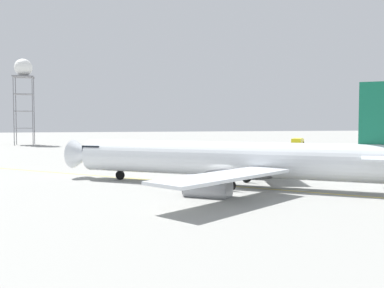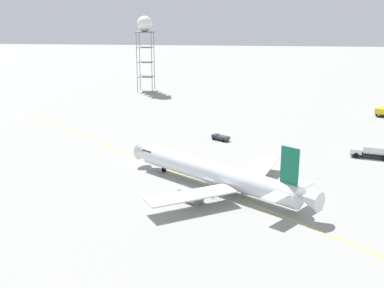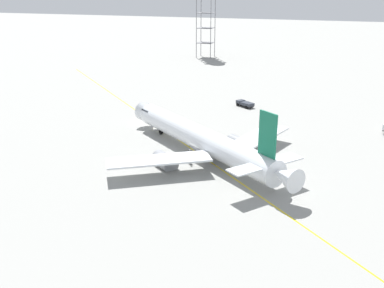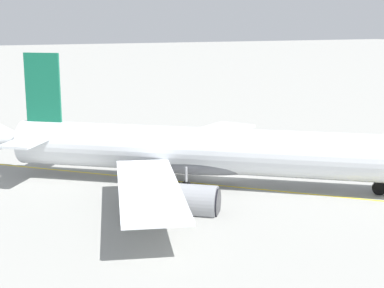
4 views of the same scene
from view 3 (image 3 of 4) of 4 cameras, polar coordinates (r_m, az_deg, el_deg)
The scene contains 4 objects.
ground_plane at distance 71.61m, azimuth -0.52°, elevation -1.98°, with size 600.00×600.00×0.00m, color gray.
airliner_main at distance 71.95m, azimuth 1.39°, elevation 0.41°, with size 34.23×28.55×11.24m.
baggage_truck_truck at distance 103.17m, azimuth 6.65°, elevation 5.06°, with size 4.57×3.99×1.22m.
taxiway_centreline at distance 71.70m, azimuth 1.88°, elevation -1.96°, with size 127.70×125.85×0.01m.
Camera 3 is at (22.25, -62.82, 26.22)m, focal length 42.54 mm.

